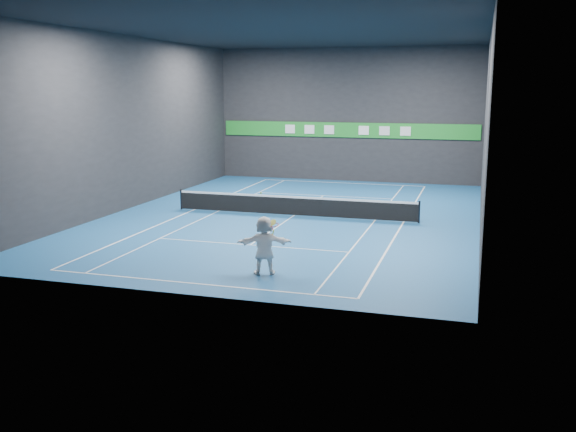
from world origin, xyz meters
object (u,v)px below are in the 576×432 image
(tennis_racket, at_px, (274,226))
(tennis_ball, at_px, (261,193))
(tennis_net, at_px, (294,205))
(player, at_px, (264,245))

(tennis_racket, bearing_deg, tennis_ball, 164.16)
(tennis_ball, height_order, tennis_racket, tennis_ball)
(tennis_ball, relative_size, tennis_net, 0.01)
(tennis_ball, xyz_separation_m, tennis_racket, (0.51, -0.15, -1.08))
(tennis_racket, bearing_deg, player, -171.95)
(tennis_net, bearing_deg, tennis_ball, -80.22)
(tennis_net, bearing_deg, player, -79.44)
(tennis_ball, distance_m, tennis_racket, 1.21)
(tennis_net, xyz_separation_m, tennis_racket, (2.23, -10.12, 1.17))
(tennis_ball, bearing_deg, tennis_net, 99.78)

